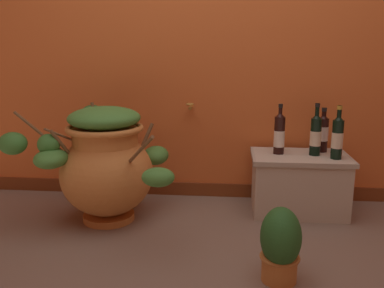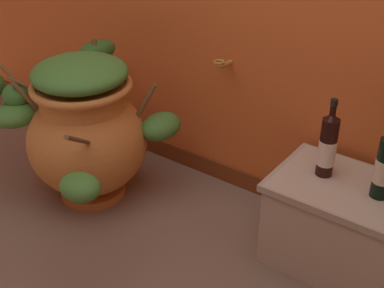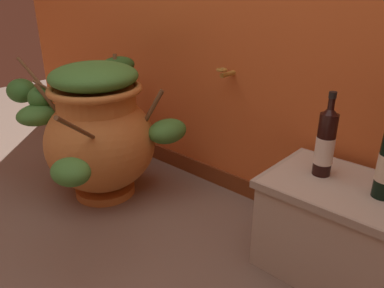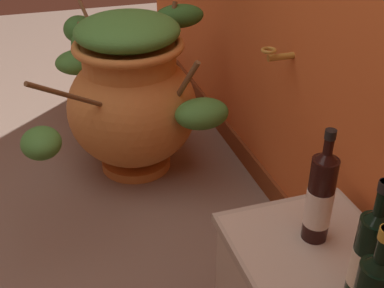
# 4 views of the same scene
# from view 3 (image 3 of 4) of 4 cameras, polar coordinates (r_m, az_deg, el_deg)

# --- Properties ---
(terracotta_urn) EXTENTS (1.09, 0.87, 0.74)m
(terracotta_urn) POSITION_cam_3_polar(r_m,az_deg,el_deg) (2.03, -14.31, 2.21)
(terracotta_urn) COLOR #CC7F3D
(terracotta_urn) RESTS_ON ground_plane
(stone_ledge) EXTENTS (0.64, 0.42, 0.40)m
(stone_ledge) POSITION_cam_3_polar(r_m,az_deg,el_deg) (1.59, 22.74, -12.04)
(stone_ledge) COLOR beige
(stone_ledge) RESTS_ON ground_plane
(wine_bottle_left) EXTENTS (0.07, 0.07, 0.33)m
(wine_bottle_left) POSITION_cam_3_polar(r_m,az_deg,el_deg) (1.50, 19.91, 0.30)
(wine_bottle_left) COLOR black
(wine_bottle_left) RESTS_ON stone_ledge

